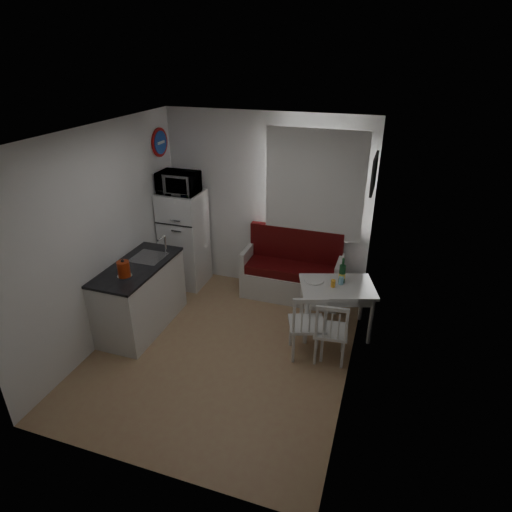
{
  "coord_description": "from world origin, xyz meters",
  "views": [
    {
      "loc": [
        1.71,
        -3.87,
        3.34
      ],
      "look_at": [
        0.26,
        0.5,
        1.09
      ],
      "focal_mm": 30.0,
      "sensor_mm": 36.0,
      "label": 1
    }
  ],
  "objects_px": {
    "bench": "(292,275)",
    "chair_right": "(330,327)",
    "wine_bottle": "(342,271)",
    "dining_table": "(337,291)",
    "chair_left": "(306,320)",
    "kettle": "(124,269)",
    "microwave": "(178,183)",
    "fridge": "(185,239)",
    "kitchen_counter": "(141,296)"
  },
  "relations": [
    {
      "from": "chair_left",
      "to": "microwave",
      "type": "xyz_separation_m",
      "value": [
        -2.15,
        1.18,
        1.08
      ]
    },
    {
      "from": "dining_table",
      "to": "kettle",
      "type": "relative_size",
      "value": 4.58
    },
    {
      "from": "fridge",
      "to": "microwave",
      "type": "relative_size",
      "value": 2.66
    },
    {
      "from": "chair_right",
      "to": "fridge",
      "type": "distance_m",
      "value": 2.73
    },
    {
      "from": "bench",
      "to": "wine_bottle",
      "type": "bearing_deg",
      "value": -37.13
    },
    {
      "from": "wine_bottle",
      "to": "microwave",
      "type": "bearing_deg",
      "value": 170.15
    },
    {
      "from": "chair_right",
      "to": "microwave",
      "type": "xyz_separation_m",
      "value": [
        -2.43,
        1.18,
        1.12
      ]
    },
    {
      "from": "bench",
      "to": "microwave",
      "type": "height_order",
      "value": "microwave"
    },
    {
      "from": "bench",
      "to": "dining_table",
      "type": "distance_m",
      "value": 1.04
    },
    {
      "from": "microwave",
      "to": "kettle",
      "type": "xyz_separation_m",
      "value": [
        0.03,
        -1.52,
        -0.61
      ]
    },
    {
      "from": "fridge",
      "to": "wine_bottle",
      "type": "distance_m",
      "value": 2.48
    },
    {
      "from": "fridge",
      "to": "wine_bottle",
      "type": "xyz_separation_m",
      "value": [
        2.43,
        -0.47,
        0.11
      ]
    },
    {
      "from": "kitchen_counter",
      "to": "wine_bottle",
      "type": "bearing_deg",
      "value": 17.5
    },
    {
      "from": "chair_left",
      "to": "kettle",
      "type": "xyz_separation_m",
      "value": [
        -2.12,
        -0.34,
        0.47
      ]
    },
    {
      "from": "dining_table",
      "to": "chair_left",
      "type": "height_order",
      "value": "chair_left"
    },
    {
      "from": "fridge",
      "to": "kettle",
      "type": "bearing_deg",
      "value": -88.91
    },
    {
      "from": "chair_left",
      "to": "kettle",
      "type": "distance_m",
      "value": 2.2
    },
    {
      "from": "chair_left",
      "to": "fridge",
      "type": "bearing_deg",
      "value": 130.67
    },
    {
      "from": "kitchen_counter",
      "to": "bench",
      "type": "distance_m",
      "value": 2.16
    },
    {
      "from": "kitchen_counter",
      "to": "chair_right",
      "type": "bearing_deg",
      "value": 0.44
    },
    {
      "from": "chair_left",
      "to": "kettle",
      "type": "height_order",
      "value": "kettle"
    },
    {
      "from": "chair_right",
      "to": "wine_bottle",
      "type": "distance_m",
      "value": 0.83
    },
    {
      "from": "kettle",
      "to": "chair_right",
      "type": "bearing_deg",
      "value": 8.2
    },
    {
      "from": "bench",
      "to": "dining_table",
      "type": "xyz_separation_m",
      "value": [
        0.74,
        -0.68,
        0.26
      ]
    },
    {
      "from": "chair_right",
      "to": "kettle",
      "type": "distance_m",
      "value": 2.48
    },
    {
      "from": "dining_table",
      "to": "kettle",
      "type": "xyz_separation_m",
      "value": [
        -2.37,
        -1.0,
        0.41
      ]
    },
    {
      "from": "kettle",
      "to": "wine_bottle",
      "type": "distance_m",
      "value": 2.65
    },
    {
      "from": "kitchen_counter",
      "to": "wine_bottle",
      "type": "height_order",
      "value": "kitchen_counter"
    },
    {
      "from": "bench",
      "to": "fridge",
      "type": "relative_size",
      "value": 0.97
    },
    {
      "from": "kitchen_counter",
      "to": "dining_table",
      "type": "relative_size",
      "value": 1.25
    },
    {
      "from": "chair_left",
      "to": "kettle",
      "type": "relative_size",
      "value": 2.26
    },
    {
      "from": "dining_table",
      "to": "fridge",
      "type": "relative_size",
      "value": 0.72
    },
    {
      "from": "bench",
      "to": "chair_left",
      "type": "relative_size",
      "value": 2.76
    },
    {
      "from": "bench",
      "to": "chair_right",
      "type": "distance_m",
      "value": 1.55
    },
    {
      "from": "kettle",
      "to": "bench",
      "type": "bearing_deg",
      "value": 45.99
    },
    {
      "from": "bench",
      "to": "dining_table",
      "type": "relative_size",
      "value": 1.36
    },
    {
      "from": "microwave",
      "to": "wine_bottle",
      "type": "relative_size",
      "value": 1.67
    },
    {
      "from": "bench",
      "to": "chair_left",
      "type": "bearing_deg",
      "value": -70.02
    },
    {
      "from": "bench",
      "to": "chair_right",
      "type": "bearing_deg",
      "value": -60.02
    },
    {
      "from": "chair_left",
      "to": "bench",
      "type": "bearing_deg",
      "value": 90.51
    },
    {
      "from": "bench",
      "to": "kettle",
      "type": "relative_size",
      "value": 6.23
    },
    {
      "from": "dining_table",
      "to": "chair_right",
      "type": "xyz_separation_m",
      "value": [
        0.03,
        -0.65,
        -0.1
      ]
    },
    {
      "from": "bench",
      "to": "chair_left",
      "type": "height_order",
      "value": "bench"
    },
    {
      "from": "fridge",
      "to": "bench",
      "type": "bearing_deg",
      "value": 3.91
    },
    {
      "from": "dining_table",
      "to": "chair_left",
      "type": "distance_m",
      "value": 0.71
    },
    {
      "from": "dining_table",
      "to": "wine_bottle",
      "type": "xyz_separation_m",
      "value": [
        0.03,
        0.1,
        0.24
      ]
    },
    {
      "from": "kettle",
      "to": "dining_table",
      "type": "bearing_deg",
      "value": 22.91
    },
    {
      "from": "bench",
      "to": "chair_right",
      "type": "xyz_separation_m",
      "value": [
        0.77,
        -1.34,
        0.16
      ]
    },
    {
      "from": "bench",
      "to": "chair_left",
      "type": "xyz_separation_m",
      "value": [
        0.49,
        -1.35,
        0.2
      ]
    },
    {
      "from": "chair_right",
      "to": "wine_bottle",
      "type": "relative_size",
      "value": 1.32
    }
  ]
}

